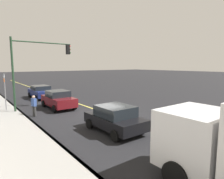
% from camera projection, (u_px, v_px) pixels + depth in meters
% --- Properties ---
extents(ground, '(200.00, 200.00, 0.00)m').
position_uv_depth(ground, '(104.00, 113.00, 15.63)').
color(ground, black).
extents(sidewalk_slab, '(80.00, 3.86, 0.15)m').
position_uv_depth(sidewalk_slab, '(2.00, 130.00, 11.26)').
color(sidewalk_slab, gray).
rests_on(sidewalk_slab, ground).
extents(curb_edge, '(80.00, 0.16, 0.15)m').
position_uv_depth(curb_edge, '(34.00, 124.00, 12.37)').
color(curb_edge, slate).
rests_on(curb_edge, ground).
extents(lane_stripe_center, '(80.00, 0.16, 0.01)m').
position_uv_depth(lane_stripe_center, '(104.00, 112.00, 15.63)').
color(lane_stripe_center, '#D8CC4C').
rests_on(lane_stripe_center, ground).
extents(car_navy, '(4.18, 2.02, 1.46)m').
position_uv_depth(car_navy, '(41.00, 92.00, 22.26)').
color(car_navy, navy).
rests_on(car_navy, ground).
extents(car_black, '(3.82, 2.11, 1.50)m').
position_uv_depth(car_black, '(115.00, 118.00, 11.20)').
color(car_black, black).
rests_on(car_black, ground).
extents(car_maroon, '(4.08, 1.99, 1.56)m').
position_uv_depth(car_maroon, '(58.00, 99.00, 17.16)').
color(car_maroon, '#591116').
rests_on(car_maroon, ground).
extents(pedestrian_with_backpack, '(0.42, 0.44, 1.58)m').
position_uv_depth(pedestrian_with_backpack, '(34.00, 104.00, 14.40)').
color(pedestrian_with_backpack, '#383838').
rests_on(pedestrian_with_backpack, ground).
extents(traffic_light_mast, '(0.28, 5.01, 5.98)m').
position_uv_depth(traffic_light_mast, '(37.00, 61.00, 16.07)').
color(traffic_light_mast, '#1E3823').
rests_on(traffic_light_mast, ground).
extents(street_sign_post, '(0.60, 0.08, 3.14)m').
position_uv_depth(street_sign_post, '(5.00, 90.00, 15.64)').
color(street_sign_post, slate).
rests_on(street_sign_post, ground).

